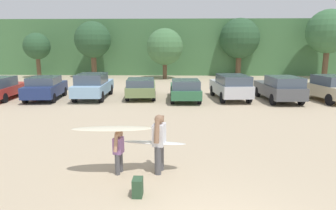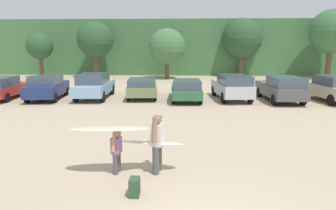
# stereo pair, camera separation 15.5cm
# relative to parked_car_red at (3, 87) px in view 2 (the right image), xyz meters

# --- Properties ---
(hillside_ridge) EXTENTS (108.00, 12.00, 6.38)m
(hillside_ridge) POSITION_rel_parked_car_red_xyz_m (12.42, 21.74, 2.40)
(hillside_ridge) COLOR #427042
(hillside_ridge) RESTS_ON ground_plane
(tree_center_left) EXTENTS (2.79, 2.79, 4.76)m
(tree_center_left) POSITION_rel_parked_car_red_xyz_m (-3.36, 12.84, 2.54)
(tree_center_left) COLOR brown
(tree_center_left) RESTS_ON ground_plane
(tree_right) EXTENTS (3.86, 3.86, 5.98)m
(tree_right) POSITION_rel_parked_car_red_xyz_m (2.49, 13.43, 3.22)
(tree_right) COLOR brown
(tree_right) RESTS_ON ground_plane
(tree_center_right) EXTENTS (3.76, 3.76, 5.19)m
(tree_center_right) POSITION_rel_parked_car_red_xyz_m (10.25, 12.36, 2.51)
(tree_center_right) COLOR brown
(tree_center_right) RESTS_ON ground_plane
(tree_far_left) EXTENTS (4.38, 4.38, 6.40)m
(tree_far_left) POSITION_rel_parked_car_red_xyz_m (18.41, 15.07, 3.39)
(tree_far_left) COLOR brown
(tree_far_left) RESTS_ON ground_plane
(tree_left) EXTENTS (4.45, 4.45, 7.09)m
(tree_left) POSITION_rel_parked_car_red_xyz_m (27.01, 12.97, 4.04)
(tree_left) COLOR brown
(tree_left) RESTS_ON ground_plane
(parked_car_red) EXTENTS (1.97, 4.49, 1.51)m
(parked_car_red) POSITION_rel_parked_car_red_xyz_m (0.00, 0.00, 0.00)
(parked_car_red) COLOR #B72D28
(parked_car_red) RESTS_ON ground_plane
(parked_car_navy) EXTENTS (2.29, 4.24, 1.52)m
(parked_car_navy) POSITION_rel_parked_car_red_xyz_m (2.92, 0.10, 0.00)
(parked_car_navy) COLOR navy
(parked_car_navy) RESTS_ON ground_plane
(parked_car_sky_blue) EXTENTS (2.02, 4.69, 1.70)m
(parked_car_sky_blue) POSITION_rel_parked_car_red_xyz_m (5.97, 0.57, 0.09)
(parked_car_sky_blue) COLOR #84ADD1
(parked_car_sky_blue) RESTS_ON ground_plane
(parked_car_olive_green) EXTENTS (2.24, 4.46, 1.36)m
(parked_car_olive_green) POSITION_rel_parked_car_red_xyz_m (9.15, 0.94, -0.06)
(parked_car_olive_green) COLOR #6B7F4C
(parked_car_olive_green) RESTS_ON ground_plane
(parked_car_forest_green) EXTENTS (1.98, 4.49, 1.41)m
(parked_car_forest_green) POSITION_rel_parked_car_red_xyz_m (12.10, 0.09, -0.06)
(parked_car_forest_green) COLOR #2D6642
(parked_car_forest_green) RESTS_ON ground_plane
(parked_car_silver) EXTENTS (2.29, 4.50, 1.67)m
(parked_car_silver) POSITION_rel_parked_car_red_xyz_m (15.10, 0.46, 0.10)
(parked_car_silver) COLOR silver
(parked_car_silver) RESTS_ON ground_plane
(parked_car_dark_gray) EXTENTS (2.14, 4.52, 1.65)m
(parked_car_dark_gray) POSITION_rel_parked_car_red_xyz_m (18.13, -0.01, 0.06)
(parked_car_dark_gray) COLOR #4C4F54
(parked_car_dark_gray) RESTS_ON ground_plane
(parked_car_champagne) EXTENTS (2.37, 4.21, 1.66)m
(parked_car_champagne) POSITION_rel_parked_car_red_xyz_m (21.28, 0.09, 0.08)
(parked_car_champagne) COLOR beige
(parked_car_champagne) RESTS_ON ground_plane
(person_adult) EXTENTS (0.39, 0.72, 1.69)m
(person_adult) POSITION_rel_parked_car_red_xyz_m (11.13, -11.15, 0.16)
(person_adult) COLOR #4C4C51
(person_adult) RESTS_ON ground_plane
(person_child) EXTENTS (0.29, 0.57, 1.24)m
(person_child) POSITION_rel_parked_car_red_xyz_m (9.99, -11.25, -0.09)
(person_child) COLOR #4C4C51
(person_child) RESTS_ON ground_plane
(surfboard_white) EXTENTS (1.85, 0.70, 0.15)m
(surfboard_white) POSITION_rel_parked_car_red_xyz_m (10.99, -11.04, 0.05)
(surfboard_white) COLOR white
(surfboard_cream) EXTENTS (2.26, 0.80, 0.09)m
(surfboard_cream) POSITION_rel_parked_car_red_xyz_m (9.86, -11.36, 0.55)
(surfboard_cream) COLOR beige
(backpack_dropped) EXTENTS (0.24, 0.34, 0.45)m
(backpack_dropped) POSITION_rel_parked_car_red_xyz_m (10.69, -12.55, -0.57)
(backpack_dropped) COLOR #2D4C33
(backpack_dropped) RESTS_ON ground_plane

